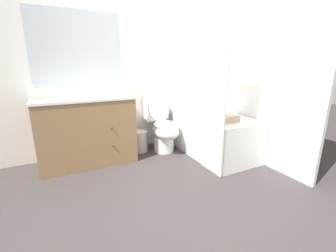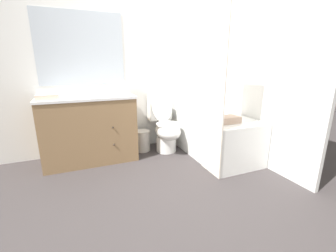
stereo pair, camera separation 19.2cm
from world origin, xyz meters
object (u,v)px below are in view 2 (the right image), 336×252
(hand_towel_folded, at_px, (47,97))
(vanity_cabinet, at_px, (90,128))
(bathtub, at_px, (213,134))
(tissue_box, at_px, (108,91))
(bath_towel_folded, at_px, (226,120))
(wastebasket, at_px, (142,141))
(soap_dispenser, at_px, (125,88))
(sink_faucet, at_px, (85,92))
(toilet, at_px, (165,126))

(hand_towel_folded, bearing_deg, vanity_cabinet, 19.06)
(bathtub, xyz_separation_m, tissue_box, (-1.37, 0.49, 0.63))
(bath_towel_folded, bearing_deg, wastebasket, 131.21)
(hand_towel_folded, bearing_deg, soap_dispenser, 7.07)
(sink_faucet, xyz_separation_m, tissue_box, (0.28, -0.11, 0.01))
(toilet, xyz_separation_m, wastebasket, (-0.32, 0.11, -0.22))
(bath_towel_folded, bearing_deg, tissue_box, 143.45)
(bathtub, bearing_deg, tissue_box, 160.23)
(wastebasket, bearing_deg, tissue_box, 178.42)
(wastebasket, xyz_separation_m, tissue_box, (-0.45, 0.01, 0.76))
(vanity_cabinet, distance_m, toilet, 1.05)
(sink_faucet, height_order, toilet, sink_faucet)
(sink_faucet, distance_m, bath_towel_folded, 1.86)
(bathtub, height_order, hand_towel_folded, hand_towel_folded)
(bathtub, distance_m, wastebasket, 1.04)
(vanity_cabinet, relative_size, soap_dispenser, 6.31)
(wastebasket, bearing_deg, sink_faucet, 170.38)
(sink_faucet, bearing_deg, bathtub, -20.09)
(soap_dispenser, bearing_deg, sink_faucet, 156.47)
(toilet, bearing_deg, soap_dispenser, 177.44)
(toilet, xyz_separation_m, bath_towel_folded, (0.47, -0.80, 0.23))
(vanity_cabinet, xyz_separation_m, toilet, (1.05, -0.06, -0.06))
(toilet, height_order, soap_dispenser, soap_dispenser)
(wastebasket, distance_m, hand_towel_folded, 1.39)
(wastebasket, bearing_deg, bathtub, -27.52)
(sink_faucet, height_order, bathtub, sink_faucet)
(bathtub, distance_m, hand_towel_folded, 2.18)
(toilet, bearing_deg, sink_faucet, 167.23)
(bathtub, xyz_separation_m, hand_towel_folded, (-2.07, 0.28, 0.61))
(toilet, height_order, bathtub, toilet)
(soap_dispenser, distance_m, bath_towel_folded, 1.36)
(tissue_box, xyz_separation_m, bath_towel_folded, (1.24, -0.92, -0.30))
(toilet, relative_size, hand_towel_folded, 3.76)
(vanity_cabinet, bearing_deg, hand_towel_folded, -160.94)
(hand_towel_folded, height_order, bath_towel_folded, hand_towel_folded)
(toilet, height_order, tissue_box, tissue_box)
(tissue_box, relative_size, hand_towel_folded, 0.62)
(sink_faucet, xyz_separation_m, bath_towel_folded, (1.52, -1.03, -0.29))
(bathtub, relative_size, bath_towel_folded, 4.25)
(sink_faucet, distance_m, wastebasket, 1.05)
(vanity_cabinet, distance_m, sink_faucet, 0.50)
(wastebasket, distance_m, bath_towel_folded, 1.29)
(bathtub, height_order, soap_dispenser, soap_dispenser)
(soap_dispenser, bearing_deg, tissue_box, 154.06)
(bathtub, bearing_deg, bath_towel_folded, -105.73)
(soap_dispenser, bearing_deg, vanity_cabinet, 176.03)
(vanity_cabinet, xyz_separation_m, bath_towel_folded, (1.52, -0.85, 0.17))
(vanity_cabinet, xyz_separation_m, bathtub, (1.64, -0.42, -0.15))
(sink_faucet, bearing_deg, bath_towel_folded, -34.15)
(vanity_cabinet, height_order, toilet, toilet)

